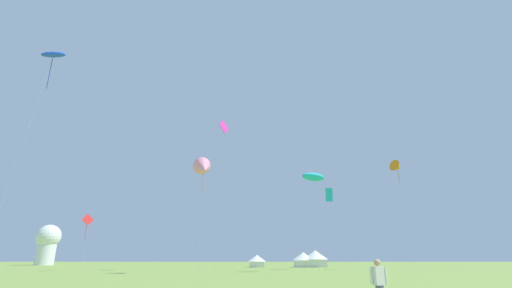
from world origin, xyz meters
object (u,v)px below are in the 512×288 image
at_px(kite_pink_delta, 203,168).
at_px(person_spectator, 380,287).
at_px(kite_orange_delta, 397,167).
at_px(festival_tent_left, 257,260).
at_px(festival_tent_right, 315,258).
at_px(kite_red_diamond, 88,221).
at_px(kite_magenta_diamond, 224,128).
at_px(kite_cyan_parafoil, 313,177).
at_px(kite_cyan_box, 329,195).
at_px(festival_tent_center, 303,259).
at_px(kite_blue_parafoil, 53,55).
at_px(observatory_dome, 48,242).

bearing_deg(kite_pink_delta, person_spectator, -71.00).
xyz_separation_m(kite_orange_delta, festival_tent_left, (-24.82, 17.14, -15.68)).
xyz_separation_m(kite_pink_delta, festival_tent_left, (7.01, 31.46, -11.93)).
relative_size(festival_tent_left, festival_tent_right, 0.73).
bearing_deg(kite_pink_delta, kite_red_diamond, 154.55).
bearing_deg(kite_magenta_diamond, kite_cyan_parafoil, -26.26).
xyz_separation_m(kite_red_diamond, kite_cyan_box, (38.99, 8.17, 5.39)).
distance_m(festival_tent_center, festival_tent_right, 2.52).
distance_m(kite_orange_delta, kite_cyan_parafoil, 18.78).
xyz_separation_m(kite_blue_parafoil, kite_cyan_parafoil, (32.04, 16.02, -10.93)).
relative_size(kite_red_diamond, kite_pink_delta, 0.56).
bearing_deg(kite_red_diamond, festival_tent_right, 30.49).
relative_size(kite_orange_delta, kite_blue_parafoil, 0.74).
bearing_deg(festival_tent_center, kite_orange_delta, -48.62).
height_order(kite_cyan_box, kite_orange_delta, kite_orange_delta).
distance_m(kite_blue_parafoil, festival_tent_right, 59.39).
distance_m(kite_red_diamond, kite_orange_delta, 51.94).
bearing_deg(festival_tent_right, observatory_dome, 161.45).
bearing_deg(kite_cyan_box, kite_blue_parafoil, -142.93).
bearing_deg(festival_tent_center, kite_cyan_box, -76.77).
bearing_deg(festival_tent_left, festival_tent_right, 0.00).
bearing_deg(kite_orange_delta, kite_red_diamond, -174.00).
relative_size(kite_cyan_box, kite_orange_delta, 0.76).
xyz_separation_m(kite_pink_delta, festival_tent_right, (19.25, 31.46, -11.43)).
bearing_deg(person_spectator, festival_tent_left, 93.93).
bearing_deg(observatory_dome, kite_pink_delta, -47.08).
xyz_separation_m(kite_red_diamond, kite_orange_delta, (50.73, 5.33, 9.79)).
height_order(kite_red_diamond, kite_pink_delta, kite_pink_delta).
relative_size(kite_orange_delta, kite_cyan_parafoil, 1.29).
relative_size(festival_tent_center, festival_tent_right, 0.89).
height_order(kite_cyan_box, person_spectator, kite_cyan_box).
xyz_separation_m(kite_magenta_diamond, observatory_dome, (-52.52, 42.43, -17.81)).
relative_size(kite_orange_delta, observatory_dome, 1.69).
distance_m(kite_blue_parafoil, kite_pink_delta, 22.31).
bearing_deg(kite_orange_delta, kite_blue_parafoil, -152.85).
bearing_deg(festival_tent_center, festival_tent_left, -180.00).
xyz_separation_m(kite_orange_delta, festival_tent_center, (-15.10, 17.14, -15.39)).
distance_m(kite_orange_delta, festival_tent_right, 26.12).
distance_m(festival_tent_left, festival_tent_center, 9.73).
bearing_deg(kite_orange_delta, festival_tent_center, 131.38).
distance_m(kite_cyan_parafoil, observatory_dome, 83.52).
xyz_separation_m(kite_red_diamond, festival_tent_right, (38.15, 22.46, -5.39)).
xyz_separation_m(kite_red_diamond, kite_magenta_diamond, (20.17, 3.69, 16.57)).
height_order(kite_cyan_box, kite_cyan_parafoil, kite_cyan_parafoil).
height_order(kite_orange_delta, kite_magenta_diamond, kite_magenta_diamond).
relative_size(festival_tent_left, festival_tent_center, 0.83).
xyz_separation_m(kite_orange_delta, kite_magenta_diamond, (-30.57, -1.64, 6.78)).
bearing_deg(person_spectator, observatory_dome, 125.36).
bearing_deg(kite_blue_parafoil, festival_tent_left, 60.77).
xyz_separation_m(kite_cyan_parafoil, person_spectator, (-4.16, -38.88, -12.47)).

